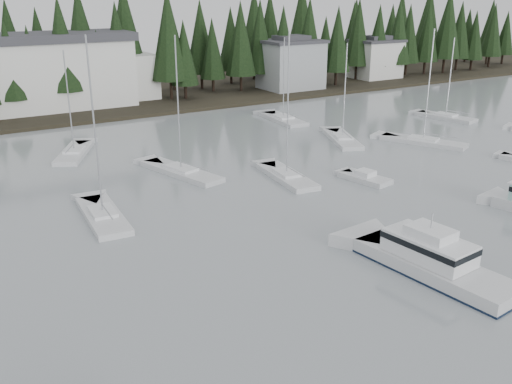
{
  "coord_description": "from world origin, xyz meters",
  "views": [
    {
      "loc": [
        -22.95,
        -6.85,
        17.42
      ],
      "look_at": [
        -1.21,
        28.84,
        2.5
      ],
      "focal_mm": 40.0,
      "sensor_mm": 36.0,
      "label": 1
    }
  ],
  "objects_px": {
    "sailboat_1": "(75,154)",
    "sailboat_2": "(181,173)",
    "house_east_a": "(291,63)",
    "runabout_1": "(365,179)",
    "harbor_inn": "(61,71)",
    "sailboat_0": "(103,218)",
    "sailboat_10": "(445,118)",
    "sailboat_5": "(287,178)",
    "cabin_cruiser_center": "(432,263)",
    "sailboat_7": "(423,143)",
    "house_east_b": "(376,58)",
    "sailboat_9": "(342,141)",
    "sailboat_8": "(283,120)"
  },
  "relations": [
    {
      "from": "house_east_a",
      "to": "sailboat_1",
      "type": "distance_m",
      "value": 49.86
    },
    {
      "from": "sailboat_0",
      "to": "sailboat_9",
      "type": "height_order",
      "value": "sailboat_0"
    },
    {
      "from": "house_east_a",
      "to": "harbor_inn",
      "type": "xyz_separation_m",
      "value": [
        -38.96,
        4.34,
        0.87
      ]
    },
    {
      "from": "sailboat_0",
      "to": "sailboat_7",
      "type": "height_order",
      "value": "sailboat_0"
    },
    {
      "from": "harbor_inn",
      "to": "cabin_cruiser_center",
      "type": "xyz_separation_m",
      "value": [
        6.94,
        -66.84,
        -5.06
      ]
    },
    {
      "from": "house_east_b",
      "to": "runabout_1",
      "type": "xyz_separation_m",
      "value": [
        -44.9,
        -47.84,
        -4.27
      ]
    },
    {
      "from": "sailboat_0",
      "to": "sailboat_10",
      "type": "distance_m",
      "value": 54.22
    },
    {
      "from": "sailboat_9",
      "to": "harbor_inn",
      "type": "bearing_deg",
      "value": 56.15
    },
    {
      "from": "house_east_a",
      "to": "sailboat_7",
      "type": "xyz_separation_m",
      "value": [
        -7.53,
        -38.82,
        -4.83
      ]
    },
    {
      "from": "house_east_a",
      "to": "sailboat_7",
      "type": "distance_m",
      "value": 39.84
    },
    {
      "from": "house_east_a",
      "to": "sailboat_2",
      "type": "xyz_separation_m",
      "value": [
        -37.16,
        -34.7,
        -4.83
      ]
    },
    {
      "from": "house_east_a",
      "to": "runabout_1",
      "type": "height_order",
      "value": "house_east_a"
    },
    {
      "from": "sailboat_5",
      "to": "sailboat_8",
      "type": "relative_size",
      "value": 1.21
    },
    {
      "from": "sailboat_10",
      "to": "sailboat_1",
      "type": "bearing_deg",
      "value": 69.51
    },
    {
      "from": "sailboat_1",
      "to": "sailboat_8",
      "type": "height_order",
      "value": "sailboat_1"
    },
    {
      "from": "sailboat_0",
      "to": "sailboat_9",
      "type": "relative_size",
      "value": 1.23
    },
    {
      "from": "house_east_a",
      "to": "sailboat_10",
      "type": "relative_size",
      "value": 0.9
    },
    {
      "from": "sailboat_7",
      "to": "sailboat_9",
      "type": "relative_size",
      "value": 1.14
    },
    {
      "from": "house_east_b",
      "to": "house_east_a",
      "type": "bearing_deg",
      "value": -174.81
    },
    {
      "from": "cabin_cruiser_center",
      "to": "runabout_1",
      "type": "distance_m",
      "value": 19.0
    },
    {
      "from": "sailboat_1",
      "to": "sailboat_2",
      "type": "height_order",
      "value": "sailboat_2"
    },
    {
      "from": "sailboat_8",
      "to": "house_east_a",
      "type": "bearing_deg",
      "value": -31.87
    },
    {
      "from": "sailboat_9",
      "to": "sailboat_7",
      "type": "bearing_deg",
      "value": -104.73
    },
    {
      "from": "house_east_b",
      "to": "sailboat_10",
      "type": "relative_size",
      "value": 0.81
    },
    {
      "from": "sailboat_1",
      "to": "sailboat_7",
      "type": "xyz_separation_m",
      "value": [
        36.89,
        -16.68,
        0.01
      ]
    },
    {
      "from": "sailboat_8",
      "to": "runabout_1",
      "type": "bearing_deg",
      "value": 167.99
    },
    {
      "from": "harbor_inn",
      "to": "sailboat_9",
      "type": "relative_size",
      "value": 2.43
    },
    {
      "from": "sailboat_9",
      "to": "sailboat_10",
      "type": "bearing_deg",
      "value": -60.49
    },
    {
      "from": "sailboat_10",
      "to": "house_east_a",
      "type": "bearing_deg",
      "value": -0.43
    },
    {
      "from": "sailboat_9",
      "to": "sailboat_10",
      "type": "distance_m",
      "value": 20.77
    },
    {
      "from": "house_east_a",
      "to": "sailboat_8",
      "type": "relative_size",
      "value": 0.89
    },
    {
      "from": "sailboat_1",
      "to": "sailboat_2",
      "type": "xyz_separation_m",
      "value": [
        7.26,
        -12.56,
        0.01
      ]
    },
    {
      "from": "sailboat_1",
      "to": "house_east_b",
      "type": "bearing_deg",
      "value": -42.85
    },
    {
      "from": "sailboat_1",
      "to": "sailboat_5",
      "type": "xyz_separation_m",
      "value": [
        15.4,
        -19.28,
        0.03
      ]
    },
    {
      "from": "sailboat_0",
      "to": "sailboat_10",
      "type": "bearing_deg",
      "value": -73.34
    },
    {
      "from": "sailboat_0",
      "to": "sailboat_5",
      "type": "relative_size",
      "value": 1.03
    },
    {
      "from": "cabin_cruiser_center",
      "to": "runabout_1",
      "type": "bearing_deg",
      "value": -34.31
    },
    {
      "from": "sailboat_0",
      "to": "house_east_a",
      "type": "bearing_deg",
      "value": -43.88
    },
    {
      "from": "house_east_b",
      "to": "sailboat_0",
      "type": "xyz_separation_m",
      "value": [
        -69.38,
        -44.21,
        -4.32
      ]
    },
    {
      "from": "sailboat_10",
      "to": "sailboat_9",
      "type": "bearing_deg",
      "value": 85.3
    },
    {
      "from": "sailboat_7",
      "to": "sailboat_10",
      "type": "height_order",
      "value": "sailboat_7"
    },
    {
      "from": "sailboat_7",
      "to": "sailboat_5",
      "type": "bearing_deg",
      "value": 72.67
    },
    {
      "from": "sailboat_1",
      "to": "sailboat_10",
      "type": "bearing_deg",
      "value": -72.56
    },
    {
      "from": "harbor_inn",
      "to": "sailboat_0",
      "type": "xyz_separation_m",
      "value": [
        -8.42,
        -46.55,
        -5.69
      ]
    },
    {
      "from": "runabout_1",
      "to": "sailboat_1",
      "type": "bearing_deg",
      "value": 31.61
    },
    {
      "from": "harbor_inn",
      "to": "cabin_cruiser_center",
      "type": "relative_size",
      "value": 2.6
    },
    {
      "from": "harbor_inn",
      "to": "sailboat_7",
      "type": "height_order",
      "value": "sailboat_7"
    },
    {
      "from": "sailboat_5",
      "to": "cabin_cruiser_center",
      "type": "bearing_deg",
      "value": 178.89
    },
    {
      "from": "house_east_b",
      "to": "runabout_1",
      "type": "distance_m",
      "value": 65.75
    },
    {
      "from": "house_east_b",
      "to": "sailboat_5",
      "type": "bearing_deg",
      "value": -139.6
    }
  ]
}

